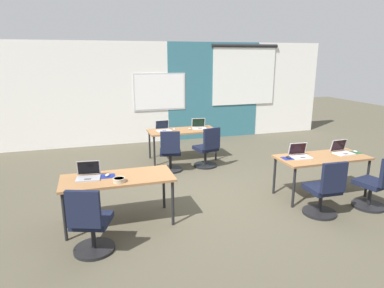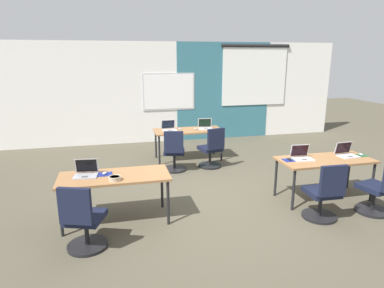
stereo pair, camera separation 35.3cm
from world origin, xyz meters
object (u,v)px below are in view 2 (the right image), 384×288
object	(u,v)px
laptop_far_right	(205,126)
chair_far_right	(212,151)
desk_far_center	(188,132)
mouse_far_right	(196,129)
desk_near_left	(115,179)
mouse_near_left_end	(105,173)
desk_near_right	(325,162)
laptop_near_right_inner	(302,156)
chair_near_right_inner	(324,196)
laptop_near_right_end	(346,153)
chair_near_left_end	(83,223)
snack_bowl	(115,178)
laptop_far_left	(169,128)
mouse_far_left	(180,129)
chair_far_left	(174,154)
chair_near_right_end	(379,191)
mouse_near_right_inner	(290,159)
laptop_near_left_end	(86,172)
mouse_near_right_end	(361,154)

from	to	relation	value
laptop_far_right	chair_far_right	world-z (taller)	laptop_far_right
desk_far_center	mouse_far_right	world-z (taller)	mouse_far_right
desk_near_left	mouse_near_left_end	bearing A→B (deg)	151.00
desk_near_right	laptop_near_right_inner	size ratio (longest dim) A/B	4.62
desk_near_right	mouse_near_left_end	bearing A→B (deg)	178.80
desk_near_right	chair_near_right_inner	bearing A→B (deg)	-123.76
chair_far_right	laptop_near_right_end	bearing A→B (deg)	119.42
desk_near_right	chair_near_left_end	size ratio (longest dim) A/B	1.74
desk_near_left	chair_near_left_end	distance (m)	0.88
laptop_near_right_end	snack_bowl	size ratio (longest dim) A/B	1.96
chair_far_right	laptop_near_right_inner	size ratio (longest dim) A/B	2.66
laptop_far_left	mouse_far_left	world-z (taller)	laptop_far_left
mouse_far_left	chair_near_left_end	xyz separation A→B (m)	(-1.97, -3.59, -0.36)
laptop_near_right_end	snack_bowl	bearing A→B (deg)	-179.81
chair_far_right	laptop_near_right_end	world-z (taller)	laptop_near_right_end
desk_near_left	chair_far_left	bearing A→B (deg)	57.98
desk_near_right	chair_near_right_inner	distance (m)	0.89
chair_near_right_end	laptop_near_right_inner	xyz separation A→B (m)	(-0.88, 0.82, 0.39)
laptop_near_right_inner	laptop_near_right_end	bearing A→B (deg)	1.92
chair_far_left	mouse_near_right_inner	distance (m)	2.55
mouse_far_right	chair_near_right_end	size ratio (longest dim) A/B	0.11
chair_near_right_end	mouse_near_right_inner	world-z (taller)	chair_near_right_end
desk_far_center	chair_near_left_end	bearing A→B (deg)	-121.50
desk_far_center	chair_near_right_end	size ratio (longest dim) A/B	1.74
chair_far_right	snack_bowl	distance (m)	3.13
chair_far_right	mouse_near_left_end	bearing A→B (deg)	28.36
desk_near_right	chair_near_right_end	bearing A→B (deg)	-56.44
desk_near_left	laptop_far_left	size ratio (longest dim) A/B	4.59
laptop_far_right	chair_near_right_end	size ratio (longest dim) A/B	0.39
desk_near_left	laptop_near_left_end	world-z (taller)	laptop_near_left_end
mouse_far_right	chair_near_left_end	world-z (taller)	chair_near_left_end
chair_near_right_inner	snack_bowl	distance (m)	3.09
mouse_far_left	mouse_near_left_end	bearing A→B (deg)	-121.37
laptop_far_left	mouse_near_right_end	world-z (taller)	laptop_far_left
mouse_far_left	chair_near_right_end	bearing A→B (deg)	-56.00
laptop_near_left_end	mouse_far_left	bearing A→B (deg)	61.00
chair_near_right_inner	snack_bowl	bearing A→B (deg)	-7.10
desk_far_center	snack_bowl	world-z (taller)	snack_bowl
desk_near_left	mouse_near_right_end	bearing A→B (deg)	0.42
mouse_far_right	mouse_near_right_end	distance (m)	3.60
laptop_near_left_end	mouse_near_left_end	distance (m)	0.26
chair_far_right	laptop_near_right_inner	xyz separation A→B (m)	(0.99, -1.98, 0.39)
mouse_near_right_end	chair_near_right_end	xyz separation A→B (m)	(-0.24, -0.76, -0.36)
chair_far_left	mouse_near_right_end	bearing A→B (deg)	158.54
chair_near_right_end	chair_near_left_end	bearing A→B (deg)	-12.63
mouse_near_right_inner	laptop_near_left_end	bearing A→B (deg)	179.83
laptop_near_left_end	mouse_near_left_end	bearing A→B (deg)	4.31
laptop_near_right_end	mouse_near_left_end	bearing A→B (deg)	176.08
mouse_far_left	laptop_near_right_inner	bearing A→B (deg)	-60.92
laptop_far_right	mouse_near_left_end	distance (m)	3.62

